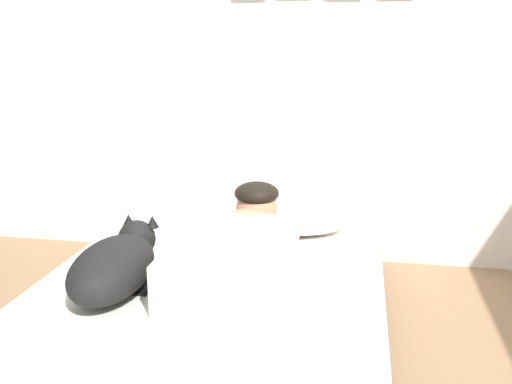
{
  "coord_description": "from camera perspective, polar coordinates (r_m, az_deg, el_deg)",
  "views": [
    {
      "loc": [
        0.23,
        -1.75,
        1.23
      ],
      "look_at": [
        -0.2,
        0.6,
        0.6
      ],
      "focal_mm": 40.18,
      "sensor_mm": 36.0,
      "label": 1
    }
  ],
  "objects": [
    {
      "name": "back_wall",
      "position": [
        3.21,
        6.43,
        15.2
      ],
      "size": [
        4.25,
        0.12,
        2.5
      ],
      "color": "silver",
      "rests_on": "ground"
    },
    {
      "name": "coffee_cup",
      "position": [
        2.61,
        2.75,
        -4.05
      ],
      "size": [
        0.12,
        0.09,
        0.07
      ],
      "color": "white",
      "rests_on": "bed"
    },
    {
      "name": "pillow",
      "position": [
        2.73,
        3.44,
        -2.82
      ],
      "size": [
        0.52,
        0.32,
        0.11
      ],
      "primitive_type": "ellipsoid",
      "color": "white",
      "rests_on": "bed"
    },
    {
      "name": "person_lying",
      "position": [
        2.26,
        -1.57,
        -5.27
      ],
      "size": [
        0.43,
        0.92,
        0.27
      ],
      "color": "white",
      "rests_on": "bed"
    },
    {
      "name": "dog",
      "position": [
        2.14,
        -13.77,
        -7.0
      ],
      "size": [
        0.26,
        0.57,
        0.21
      ],
      "color": "black",
      "rests_on": "bed"
    },
    {
      "name": "cell_phone",
      "position": [
        2.18,
        -11.1,
        -9.26
      ],
      "size": [
        0.07,
        0.14,
        0.01
      ],
      "primitive_type": "cube",
      "color": "black",
      "rests_on": "bed"
    },
    {
      "name": "bed",
      "position": [
        2.36,
        -3.8,
        -11.84
      ],
      "size": [
        1.33,
        2.04,
        0.35
      ],
      "color": "#4C4742",
      "rests_on": "ground"
    }
  ]
}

